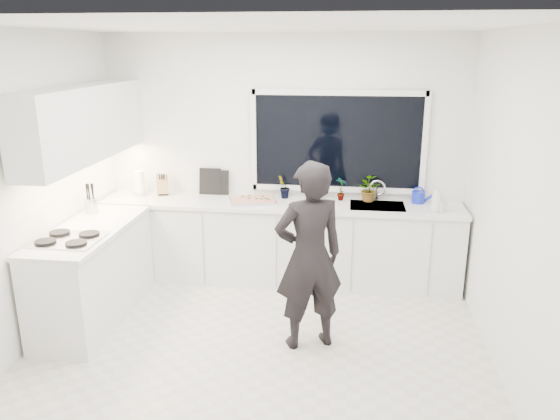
# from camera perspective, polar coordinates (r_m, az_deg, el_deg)

# --- Properties ---
(floor) EXTENTS (4.00, 3.50, 0.02)m
(floor) POSITION_cam_1_polar(r_m,az_deg,el_deg) (5.00, -2.21, -14.12)
(floor) COLOR beige
(floor) RESTS_ON ground
(wall_back) EXTENTS (4.00, 0.02, 2.70)m
(wall_back) POSITION_cam_1_polar(r_m,az_deg,el_deg) (6.15, 0.37, 5.47)
(wall_back) COLOR white
(wall_back) RESTS_ON ground
(wall_left) EXTENTS (0.02, 3.50, 2.70)m
(wall_left) POSITION_cam_1_polar(r_m,az_deg,el_deg) (5.18, -24.89, 1.73)
(wall_left) COLOR white
(wall_left) RESTS_ON ground
(wall_right) EXTENTS (0.02, 3.50, 2.70)m
(wall_right) POSITION_cam_1_polar(r_m,az_deg,el_deg) (4.58, 23.25, 0.09)
(wall_right) COLOR white
(wall_right) RESTS_ON ground
(ceiling) EXTENTS (4.00, 3.50, 0.02)m
(ceiling) POSITION_cam_1_polar(r_m,az_deg,el_deg) (4.29, -2.64, 18.80)
(ceiling) COLOR white
(ceiling) RESTS_ON wall_back
(window) EXTENTS (1.80, 0.02, 1.00)m
(window) POSITION_cam_1_polar(r_m,az_deg,el_deg) (6.04, 6.03, 7.10)
(window) COLOR black
(window) RESTS_ON wall_back
(base_cabinets_back) EXTENTS (3.92, 0.58, 0.88)m
(base_cabinets_back) POSITION_cam_1_polar(r_m,az_deg,el_deg) (6.10, -0.00, -3.50)
(base_cabinets_back) COLOR white
(base_cabinets_back) RESTS_ON floor
(base_cabinets_left) EXTENTS (0.58, 1.60, 0.88)m
(base_cabinets_left) POSITION_cam_1_polar(r_m,az_deg,el_deg) (5.59, -18.89, -6.44)
(base_cabinets_left) COLOR white
(base_cabinets_left) RESTS_ON floor
(countertop_back) EXTENTS (3.94, 0.62, 0.04)m
(countertop_back) POSITION_cam_1_polar(r_m,az_deg,el_deg) (5.95, -0.02, 0.62)
(countertop_back) COLOR silver
(countertop_back) RESTS_ON base_cabinets_back
(countertop_left) EXTENTS (0.62, 1.60, 0.04)m
(countertop_left) POSITION_cam_1_polar(r_m,az_deg,el_deg) (5.43, -19.35, -1.97)
(countertop_left) COLOR silver
(countertop_left) RESTS_ON base_cabinets_left
(upper_cabinets) EXTENTS (0.34, 2.10, 0.70)m
(upper_cabinets) POSITION_cam_1_polar(r_m,az_deg,el_deg) (5.58, -19.83, 8.53)
(upper_cabinets) COLOR white
(upper_cabinets) RESTS_ON wall_left
(sink) EXTENTS (0.58, 0.42, 0.14)m
(sink) POSITION_cam_1_polar(r_m,az_deg,el_deg) (5.93, 10.11, -0.01)
(sink) COLOR silver
(sink) RESTS_ON countertop_back
(faucet) EXTENTS (0.03, 0.03, 0.22)m
(faucet) POSITION_cam_1_polar(r_m,az_deg,el_deg) (6.08, 10.11, 1.98)
(faucet) COLOR silver
(faucet) RESTS_ON countertop_back
(stovetop) EXTENTS (0.56, 0.48, 0.03)m
(stovetop) POSITION_cam_1_polar(r_m,az_deg,el_deg) (5.14, -21.29, -2.82)
(stovetop) COLOR black
(stovetop) RESTS_ON countertop_left
(person) EXTENTS (0.72, 0.61, 1.67)m
(person) POSITION_cam_1_polar(r_m,az_deg,el_deg) (4.67, 3.05, -4.88)
(person) COLOR black
(person) RESTS_ON floor
(pizza_tray) EXTENTS (0.58, 0.49, 0.03)m
(pizza_tray) POSITION_cam_1_polar(r_m,az_deg,el_deg) (5.97, -2.85, 0.99)
(pizza_tray) COLOR silver
(pizza_tray) RESTS_ON countertop_back
(pizza) EXTENTS (0.53, 0.44, 0.01)m
(pizza) POSITION_cam_1_polar(r_m,az_deg,el_deg) (5.96, -2.85, 1.15)
(pizza) COLOR #B83418
(pizza) RESTS_ON pizza_tray
(watering_can) EXTENTS (0.16, 0.16, 0.13)m
(watering_can) POSITION_cam_1_polar(r_m,az_deg,el_deg) (6.09, 14.24, 1.31)
(watering_can) COLOR #1324B4
(watering_can) RESTS_ON countertop_back
(paper_towel_roll) EXTENTS (0.14, 0.14, 0.26)m
(paper_towel_roll) POSITION_cam_1_polar(r_m,az_deg,el_deg) (6.42, -14.43, 2.68)
(paper_towel_roll) COLOR white
(paper_towel_roll) RESTS_ON countertop_back
(knife_block) EXTENTS (0.16, 0.14, 0.22)m
(knife_block) POSITION_cam_1_polar(r_m,az_deg,el_deg) (6.37, -12.19, 2.54)
(knife_block) COLOR brown
(knife_block) RESTS_ON countertop_back
(utensil_crock) EXTENTS (0.16, 0.16, 0.16)m
(utensil_crock) POSITION_cam_1_polar(r_m,az_deg,el_deg) (5.86, -19.10, 0.44)
(utensil_crock) COLOR silver
(utensil_crock) RESTS_ON countertop_left
(picture_frame_large) EXTENTS (0.22, 0.02, 0.28)m
(picture_frame_large) POSITION_cam_1_polar(r_m,az_deg,el_deg) (6.28, -6.37, 2.89)
(picture_frame_large) COLOR black
(picture_frame_large) RESTS_ON countertop_back
(picture_frame_small) EXTENTS (0.25, 0.02, 0.30)m
(picture_frame_small) POSITION_cam_1_polar(r_m,az_deg,el_deg) (6.30, -7.32, 3.00)
(picture_frame_small) COLOR black
(picture_frame_small) RESTS_ON countertop_back
(herb_plants) EXTENTS (1.17, 0.32, 0.31)m
(herb_plants) POSITION_cam_1_polar(r_m,az_deg,el_deg) (6.03, 6.00, 2.32)
(herb_plants) COLOR #26662D
(herb_plants) RESTS_ON countertop_back
(soap_bottles) EXTENTS (0.18, 0.13, 0.28)m
(soap_bottles) POSITION_cam_1_polar(r_m,az_deg,el_deg) (5.80, 16.19, 1.04)
(soap_bottles) COLOR #D8BF66
(soap_bottles) RESTS_ON countertop_back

